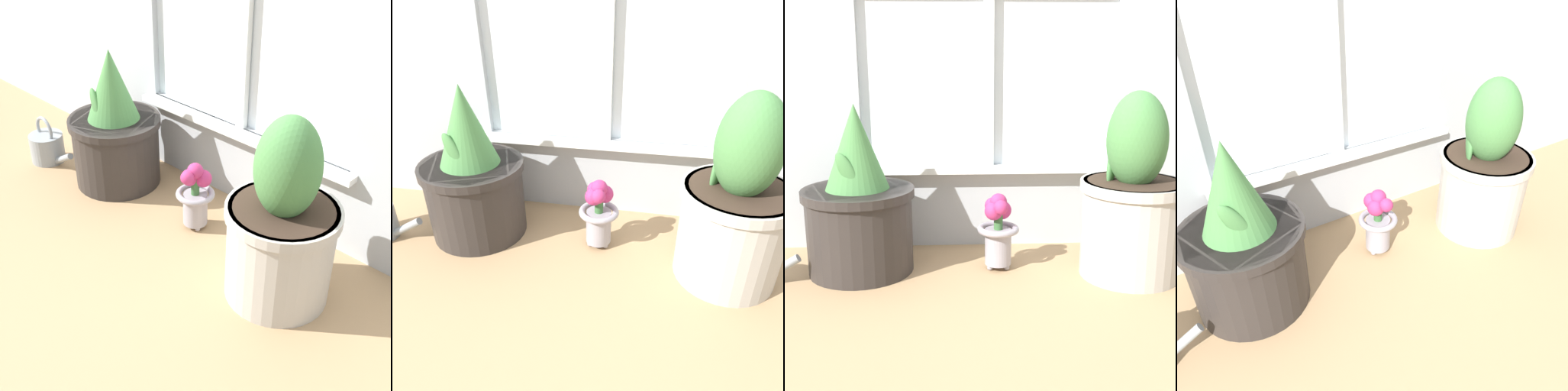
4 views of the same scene
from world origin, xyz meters
The scene contains 4 objects.
ground_plane centered at (0.00, 0.00, 0.00)m, with size 10.00×10.00×0.00m, color tan.
potted_plant_left centered at (-0.45, 0.35, 0.22)m, with size 0.37×0.37×0.56m.
potted_plant_right centered at (0.45, 0.27, 0.24)m, with size 0.34×0.34×0.61m.
flower_vase centered at (0.02, 0.34, 0.15)m, with size 0.14×0.14×0.27m.
Camera 3 is at (-0.13, -1.41, 0.71)m, focal length 50.00 mm.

